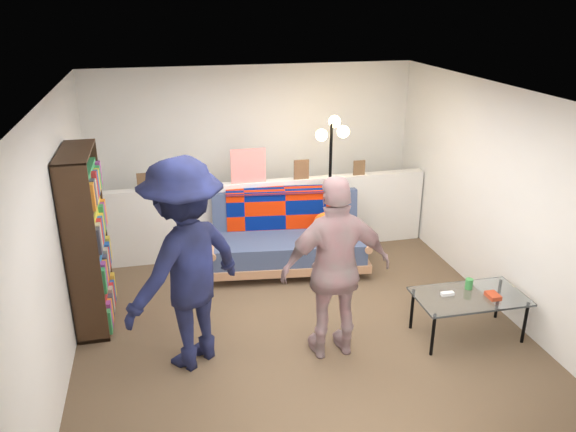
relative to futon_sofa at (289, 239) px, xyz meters
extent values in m
plane|color=brown|center=(-0.21, -1.26, -0.39)|extent=(5.00, 5.00, 0.00)
cube|color=silver|center=(-0.21, 1.24, 0.81)|extent=(4.50, 0.10, 2.40)
cube|color=silver|center=(-2.46, -1.26, 0.81)|extent=(0.10, 5.00, 2.40)
cube|color=silver|center=(2.04, -1.26, 0.81)|extent=(0.10, 5.00, 2.40)
cube|color=white|center=(-0.21, -1.26, 2.01)|extent=(4.50, 5.00, 0.10)
cube|color=silver|center=(-0.21, 0.54, 0.11)|extent=(4.45, 0.15, 1.00)
cube|color=brown|center=(-1.71, 0.52, 0.72)|extent=(0.18, 0.02, 0.22)
cube|color=brown|center=(-1.11, 0.52, 0.75)|extent=(0.22, 0.02, 0.28)
cube|color=white|center=(-0.41, 0.52, 0.83)|extent=(0.45, 0.02, 0.45)
cube|color=brown|center=(0.29, 0.52, 0.74)|extent=(0.20, 0.02, 0.26)
cube|color=brown|center=(1.09, 0.52, 0.71)|extent=(0.16, 0.02, 0.20)
cube|color=#AF7955|center=(-0.03, -0.06, -0.24)|extent=(2.06, 1.11, 0.10)
cube|color=#384665|center=(-0.03, -0.11, -0.06)|extent=(1.94, 0.94, 0.25)
cube|color=#384665|center=(0.01, 0.27, 0.25)|extent=(1.88, 0.47, 0.59)
cylinder|color=#AF7955|center=(-0.95, 0.05, 0.02)|extent=(0.20, 0.88, 0.09)
cylinder|color=#AF7955|center=(0.90, -0.18, 0.02)|extent=(0.20, 0.88, 0.09)
cube|color=navy|center=(0.00, 0.19, 0.25)|extent=(1.50, 0.29, 0.54)
cube|color=navy|center=(0.02, 0.32, 0.54)|extent=(1.52, 0.44, 0.03)
sphere|color=#E45214|center=(0.43, -0.17, 0.22)|extent=(0.31, 0.31, 0.31)
cube|color=black|center=(-2.43, -0.76, 0.54)|extent=(0.02, 0.93, 1.87)
cube|color=black|center=(-2.29, -1.22, 0.54)|extent=(0.31, 0.02, 1.87)
cube|color=black|center=(-2.29, -0.31, 0.54)|extent=(0.31, 0.02, 1.87)
cube|color=black|center=(-2.29, -0.76, 1.46)|extent=(0.31, 0.93, 0.02)
cube|color=black|center=(-2.29, -0.76, -0.37)|extent=(0.31, 0.93, 0.04)
cube|color=black|center=(-2.29, -0.76, 0.11)|extent=(0.31, 0.89, 0.02)
cube|color=black|center=(-2.29, -0.76, 0.54)|extent=(0.31, 0.89, 0.02)
cube|color=black|center=(-2.29, -0.76, 0.98)|extent=(0.31, 0.89, 0.02)
cube|color=#B22324|center=(-2.27, -0.76, -0.19)|extent=(0.23, 0.87, 0.31)
cube|color=#276CAB|center=(-2.27, -0.76, 0.27)|extent=(0.23, 0.87, 0.29)
cube|color=gold|center=(-2.27, -0.76, 0.71)|extent=(0.23, 0.87, 0.31)
cube|color=#338D4D|center=(-2.27, -0.76, 1.14)|extent=(0.23, 0.87, 0.29)
cylinder|color=black|center=(0.92, -2.16, -0.17)|extent=(0.03, 0.03, 0.44)
cylinder|color=black|center=(1.90, -2.18, -0.17)|extent=(0.03, 0.03, 0.44)
cylinder|color=black|center=(0.92, -1.68, -0.17)|extent=(0.03, 0.03, 0.44)
cylinder|color=black|center=(1.91, -1.70, -0.17)|extent=(0.03, 0.03, 0.44)
cube|color=silver|center=(1.41, -1.93, 0.06)|extent=(1.10, 0.62, 0.02)
cube|color=white|center=(1.19, -1.87, 0.08)|extent=(0.13, 0.06, 0.03)
cube|color=#C64222|center=(1.61, -2.02, 0.09)|extent=(0.11, 0.16, 0.04)
cylinder|color=green|center=(1.47, -1.80, 0.12)|extent=(0.08, 0.08, 0.11)
cylinder|color=black|center=(0.57, 0.14, -0.38)|extent=(0.34, 0.34, 0.03)
cylinder|color=black|center=(0.57, 0.14, 0.51)|extent=(0.05, 0.05, 1.80)
sphere|color=#FFC672|center=(0.48, 0.24, 1.25)|extent=(0.15, 0.15, 0.15)
sphere|color=#FFC672|center=(0.69, 0.05, 1.32)|extent=(0.15, 0.15, 0.15)
sphere|color=#FFC672|center=(0.64, 0.25, 1.41)|extent=(0.15, 0.15, 0.15)
imported|color=black|center=(-1.35, -1.70, 0.61)|extent=(1.47, 1.38, 2.00)
imported|color=#C57F86|center=(0.01, -1.89, 0.50)|extent=(1.06, 0.46, 1.79)
camera|label=1|loc=(-1.47, -6.31, 2.86)|focal=35.00mm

